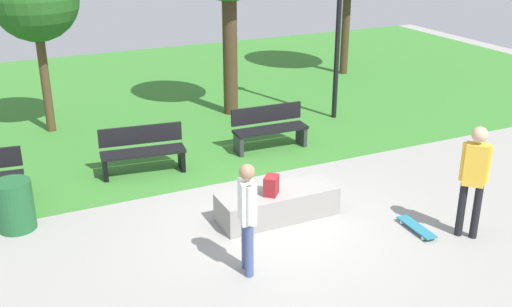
{
  "coord_description": "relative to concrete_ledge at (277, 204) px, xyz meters",
  "views": [
    {
      "loc": [
        -4.07,
        -7.81,
        4.74
      ],
      "look_at": [
        0.1,
        0.97,
        0.84
      ],
      "focal_mm": 42.58,
      "sensor_mm": 36.0,
      "label": 1
    }
  ],
  "objects": [
    {
      "name": "concrete_ledge",
      "position": [
        0.0,
        0.0,
        0.0
      ],
      "size": [
        2.0,
        0.71,
        0.48
      ],
      "primitive_type": "cube",
      "color": "gray",
      "rests_on": "ground_plane"
    },
    {
      "name": "skater_watching",
      "position": [
        2.38,
        -1.82,
        0.83
      ],
      "size": [
        0.37,
        0.37,
        1.81
      ],
      "color": "black",
      "rests_on": "ground_plane"
    },
    {
      "name": "ground_plane",
      "position": [
        -0.1,
        -0.15,
        -0.24
      ],
      "size": [
        28.0,
        28.0,
        0.0
      ],
      "primitive_type": "plane",
      "color": "gray"
    },
    {
      "name": "trash_bin",
      "position": [
        -3.94,
        1.45,
        0.17
      ],
      "size": [
        0.59,
        0.59,
        0.82
      ],
      "primitive_type": "cylinder",
      "color": "#1E592D",
      "rests_on": "ground_plane"
    },
    {
      "name": "grass_lawn",
      "position": [
        -0.1,
        7.76,
        -0.24
      ],
      "size": [
        26.6,
        12.19,
        0.01
      ],
      "primitive_type": "cube",
      "color": "#387A2D",
      "rests_on": "ground_plane"
    },
    {
      "name": "park_bench_far_left",
      "position": [
        1.3,
        2.9,
        0.24
      ],
      "size": [
        1.62,
        0.53,
        0.91
      ],
      "color": "black",
      "rests_on": "ground_plane"
    },
    {
      "name": "skateboard_by_ledge",
      "position": [
        1.79,
        -1.36,
        -0.18
      ],
      "size": [
        0.23,
        0.81,
        0.08
      ],
      "color": "teal",
      "rests_on": "ground_plane"
    },
    {
      "name": "backpack_on_ledge",
      "position": [
        -0.15,
        -0.06,
        0.4
      ],
      "size": [
        0.34,
        0.34,
        0.32
      ],
      "primitive_type": "cube",
      "rotation": [
        0.0,
        0.0,
        3.99
      ],
      "color": "maroon",
      "rests_on": "concrete_ledge"
    },
    {
      "name": "skater_performing_trick",
      "position": [
        -1.13,
        -1.28,
        0.71
      ],
      "size": [
        0.26,
        0.42,
        1.64
      ],
      "color": "#3F5184",
      "rests_on": "ground_plane"
    },
    {
      "name": "park_bench_near_path",
      "position": [
        -1.49,
        2.78,
        0.24
      ],
      "size": [
        1.65,
        0.67,
        0.91
      ],
      "color": "black",
      "rests_on": "ground_plane"
    }
  ]
}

